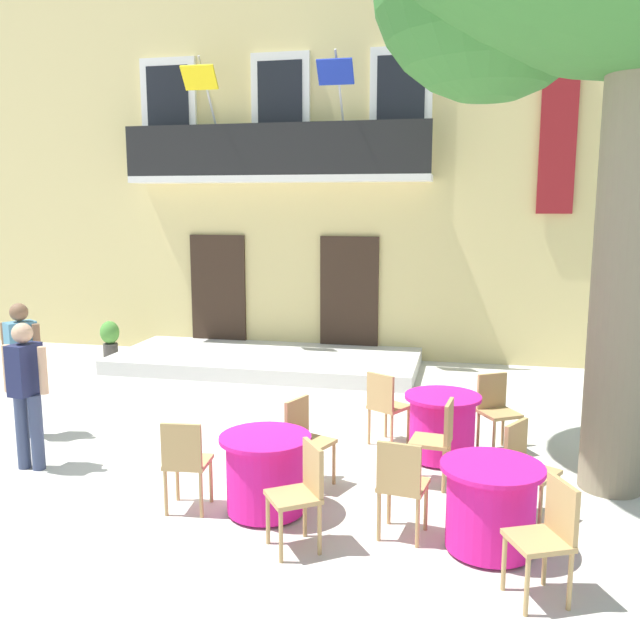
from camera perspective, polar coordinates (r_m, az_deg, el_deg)
The scene contains 18 objects.
ground_plane at distance 8.49m, azimuth -6.60°, elevation -10.31°, with size 120.00×120.00×0.00m, color beige.
building_facade at distance 14.95m, azimuth -1.12°, elevation 12.97°, with size 13.00×5.09×7.50m.
entrance_step_platform at distance 12.22m, azimuth -4.52°, elevation -3.43°, with size 5.36×2.30×0.25m, color silver.
cafe_table_near_tree at distance 6.59m, azimuth -4.56°, elevation -12.66°, with size 0.86×0.86×0.76m.
cafe_chair_near_tree_0 at distance 6.65m, azimuth -11.19°, elevation -11.34°, with size 0.44×0.44×0.91m.
cafe_chair_near_tree_1 at distance 5.91m, azimuth -1.55°, elevation -13.92°, with size 0.56×0.56×0.91m.
cafe_chair_near_tree_2 at distance 7.14m, azimuth -1.25°, elevation -9.65°, with size 0.52×0.52×0.91m.
cafe_table_middle at distance 6.09m, azimuth 14.08°, elevation -14.89°, with size 0.86×0.86×0.76m.
cafe_chair_middle_0 at distance 6.68m, azimuth 16.79°, elevation -11.47°, with size 0.55×0.55×0.91m.
cafe_chair_middle_1 at distance 6.08m, azimuth 6.82°, elevation -13.29°, with size 0.45×0.45×0.91m.
cafe_chair_middle_2 at distance 5.47m, azimuth 18.52°, elevation -16.46°, with size 0.53×0.53×0.91m.
cafe_table_front at distance 7.98m, azimuth 10.17°, elevation -8.75°, with size 0.86×0.86×0.76m.
cafe_chair_front_0 at distance 8.37m, azimuth 14.51°, elevation -7.04°, with size 0.55×0.55×0.91m.
cafe_chair_front_1 at distance 8.28m, azimuth 5.49°, elevation -6.96°, with size 0.55×0.55×0.91m.
cafe_chair_front_2 at distance 7.22m, azimuth 9.85°, elevation -9.58°, with size 0.44×0.44×0.91m.
ground_planter_left at distance 13.32m, azimuth -17.16°, elevation -1.47°, with size 0.35×0.35×0.74m.
pedestrian_near_entrance at distance 8.09m, azimuth -23.36°, elevation -5.21°, with size 0.53×0.37×1.64m.
pedestrian_mid_plaza at distance 9.23m, azimuth -23.62°, elevation -3.23°, with size 0.53×0.40×1.70m.
Camera 1 is at (2.64, -7.53, 2.90)m, focal length 38.26 mm.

